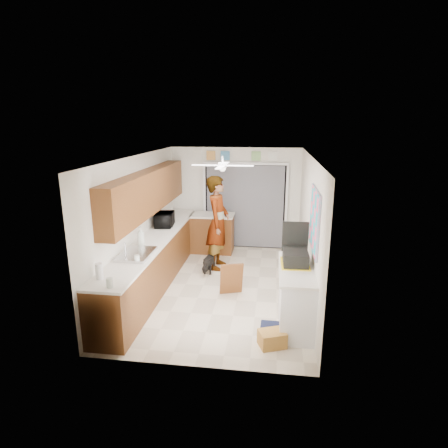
{
  "coord_description": "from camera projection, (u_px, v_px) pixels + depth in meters",
  "views": [
    {
      "loc": [
        0.95,
        -6.64,
        3.1
      ],
      "look_at": [
        0.0,
        0.4,
        1.15
      ],
      "focal_mm": 30.0,
      "sensor_mm": 36.0,
      "label": 1
    }
  ],
  "objects": [
    {
      "name": "wall_right",
      "position": [
        309.0,
        228.0,
        6.75
      ],
      "size": [
        0.0,
        5.0,
        5.0
      ],
      "primitive_type": "plane",
      "rotation": [
        1.57,
        0.0,
        -1.57
      ],
      "color": "white",
      "rests_on": "ground"
    },
    {
      "name": "faucet",
      "position": [
        125.0,
        249.0,
        6.24
      ],
      "size": [
        0.03,
        0.03,
        0.22
      ],
      "primitive_type": "cylinder",
      "color": "silver",
      "rests_on": "left_countertop"
    },
    {
      "name": "abstract_painting",
      "position": [
        314.0,
        220.0,
        5.69
      ],
      "size": [
        0.03,
        1.15,
        0.95
      ],
      "primitive_type": "cube",
      "color": "#FC5C86",
      "rests_on": "wall_right"
    },
    {
      "name": "right_counter_top",
      "position": [
        297.0,
        269.0,
        5.72
      ],
      "size": [
        0.54,
        1.44,
        0.04
      ],
      "primitive_type": "cube",
      "color": "white",
      "rests_on": "right_counter_base"
    },
    {
      "name": "jar_a",
      "position": [
        137.0,
        259.0,
        5.92
      ],
      "size": [
        0.1,
        0.1,
        0.12
      ],
      "primitive_type": "cylinder",
      "rotation": [
        0.0,
        0.0,
        0.23
      ],
      "color": "silver",
      "rests_on": "left_countertop"
    },
    {
      "name": "door_trim_right",
      "position": [
        286.0,
        208.0,
        9.18
      ],
      "size": [
        0.06,
        0.04,
        2.1
      ],
      "primitive_type": "cube",
      "color": "white",
      "rests_on": "wall_back"
    },
    {
      "name": "door_trim_head",
      "position": [
        245.0,
        164.0,
        9.03
      ],
      "size": [
        2.1,
        0.04,
        0.06
      ],
      "primitive_type": "cube",
      "color": "white",
      "rests_on": "wall_back"
    },
    {
      "name": "right_counter_base",
      "position": [
        296.0,
        297.0,
        5.85
      ],
      "size": [
        0.5,
        1.4,
        0.9
      ],
      "primitive_type": "cube",
      "color": "white",
      "rests_on": "floor"
    },
    {
      "name": "ceiling_fan",
      "position": [
        223.0,
        165.0,
        6.86
      ],
      "size": [
        1.14,
        1.14,
        0.24
      ],
      "primitive_type": "cube",
      "color": "white",
      "rests_on": "ceiling"
    },
    {
      "name": "cabinet_door_panel",
      "position": [
        231.0,
        279.0,
        6.85
      ],
      "size": [
        0.45,
        0.28,
        0.62
      ],
      "primitive_type": "cube",
      "rotation": [
        0.21,
        0.0,
        0.31
      ],
      "color": "brown",
      "rests_on": "floor"
    },
    {
      "name": "paper_towel_roll",
      "position": [
        99.0,
        271.0,
        5.28
      ],
      "size": [
        0.13,
        0.13,
        0.23
      ],
      "primitive_type": "cylinder",
      "rotation": [
        0.0,
        0.0,
        0.26
      ],
      "color": "white",
      "rests_on": "left_countertop"
    },
    {
      "name": "man",
      "position": [
        218.0,
        223.0,
        7.99
      ],
      "size": [
        0.53,
        0.77,
        2.02
      ],
      "primitive_type": "imported",
      "rotation": [
        0.0,
        0.0,
        1.5
      ],
      "color": "white",
      "rests_on": "floor"
    },
    {
      "name": "suitcase_rim",
      "position": [
        295.0,
        264.0,
        5.87
      ],
      "size": [
        0.46,
        0.59,
        0.02
      ],
      "primitive_type": "cube",
      "rotation": [
        0.0,
        0.0,
        0.03
      ],
      "color": "yellow",
      "rests_on": "suitcase"
    },
    {
      "name": "sink_basin",
      "position": [
        136.0,
        254.0,
        6.24
      ],
      "size": [
        0.5,
        0.76,
        0.06
      ],
      "primitive_type": "cube",
      "color": "silver",
      "rests_on": "left_countertop"
    },
    {
      "name": "route66_sign",
      "position": [
        197.0,
        155.0,
        9.16
      ],
      "size": [
        0.22,
        0.02,
        0.26
      ],
      "primitive_type": "cube",
      "color": "silver",
      "rests_on": "wall_back"
    },
    {
      "name": "peninsula_top",
      "position": [
        212.0,
        215.0,
        9.02
      ],
      "size": [
        1.04,
        0.64,
        0.04
      ],
      "primitive_type": "cube",
      "color": "white",
      "rests_on": "peninsula_base"
    },
    {
      "name": "left_base_cabinets",
      "position": [
        156.0,
        261.0,
        7.33
      ],
      "size": [
        0.6,
        4.8,
        0.9
      ],
      "primitive_type": "cube",
      "color": "brown",
      "rests_on": "floor"
    },
    {
      "name": "suitcase_lid",
      "position": [
        295.0,
        237.0,
        6.05
      ],
      "size": [
        0.42,
        0.04,
        0.5
      ],
      "primitive_type": "cube",
      "rotation": [
        0.0,
        0.0,
        0.03
      ],
      "color": "black",
      "rests_on": "suitcase"
    },
    {
      "name": "soap_bottle",
      "position": [
        141.0,
        236.0,
        6.76
      ],
      "size": [
        0.16,
        0.16,
        0.34
      ],
      "primitive_type": "imported",
      "rotation": [
        0.0,
        0.0,
        -0.25
      ],
      "color": "silver",
      "rests_on": "left_countertop"
    },
    {
      "name": "floor",
      "position": [
        221.0,
        286.0,
        7.29
      ],
      "size": [
        5.0,
        5.0,
        0.0
      ],
      "primitive_type": "plane",
      "color": "beige",
      "rests_on": "ground"
    },
    {
      "name": "microwave",
      "position": [
        165.0,
        219.0,
        7.96
      ],
      "size": [
        0.41,
        0.56,
        0.29
      ],
      "primitive_type": "imported",
      "rotation": [
        0.0,
        0.0,
        1.68
      ],
      "color": "black",
      "rests_on": "left_countertop"
    },
    {
      "name": "header_frame_3",
      "position": [
        256.0,
        156.0,
        8.98
      ],
      "size": [
        0.22,
        0.02,
        0.22
      ],
      "primitive_type": "cube",
      "color": "#87C16E",
      "rests_on": "wall_back"
    },
    {
      "name": "header_frame_1",
      "position": [
        225.0,
        156.0,
        9.07
      ],
      "size": [
        0.22,
        0.02,
        0.22
      ],
      "primitive_type": "cube",
      "color": "#4B93C9",
      "rests_on": "wall_back"
    },
    {
      "name": "wall_left",
      "position": [
        139.0,
        221.0,
        7.16
      ],
      "size": [
        0.0,
        5.0,
        5.0
      ],
      "primitive_type": "plane",
      "rotation": [
        1.57,
        0.0,
        1.57
      ],
      "color": "white",
      "rests_on": "ground"
    },
    {
      "name": "upper_cabinets",
      "position": [
        148.0,
        192.0,
        7.19
      ],
      "size": [
        0.32,
        4.0,
        0.8
      ],
      "primitive_type": "cube",
      "color": "brown",
      "rests_on": "wall_left"
    },
    {
      "name": "peninsula_base",
      "position": [
        212.0,
        234.0,
        9.14
      ],
      "size": [
        1.0,
        0.6,
        0.9
      ],
      "primitive_type": "cube",
      "color": "brown",
      "rests_on": "floor"
    },
    {
      "name": "header_frame_0",
      "position": [
        211.0,
        156.0,
        9.12
      ],
      "size": [
        0.22,
        0.02,
        0.22
      ],
      "primitive_type": "cube",
      "color": "gold",
      "rests_on": "wall_back"
    },
    {
      "name": "dog",
      "position": [
        209.0,
        264.0,
        7.92
      ],
      "size": [
        0.29,
        0.52,
        0.39
      ],
      "primitive_type": "cube",
      "rotation": [
        0.0,
        0.0,
        -0.16
      ],
      "color": "black",
      "rests_on": "floor"
    },
    {
      "name": "door_trim_left",
      "position": [
        205.0,
        206.0,
        9.44
      ],
      "size": [
        0.06,
        0.04,
        2.1
      ],
      "primitive_type": "cube",
      "color": "white",
      "rests_on": "wall_back"
    },
    {
      "name": "jar_b",
      "position": [
        110.0,
        283.0,
        5.02
      ],
      "size": [
        0.12,
        0.12,
        0.13
      ],
      "primitive_type": "cylinder",
      "rotation": [
        0.0,
        0.0,
        -0.42
      ],
      "color": "silver",
      "rests_on": "left_countertop"
    },
    {
      "name": "left_countertop",
      "position": [
        155.0,
        239.0,
        7.21
      ],
      "size": [
        0.62,
        4.8,
        0.04
      ],
      "primitive_type": "cube",
      "color": "white",
      "rests_on": "left_base_cabinets"
    },
    {
      "name": "ceiling",
      "position": [
        221.0,
        157.0,
        6.63
      ],
      "size": [
        5.0,
        5.0,
        0.0
      ],
      "primitive_type": "plane",
      "rotation": [
        3.14,
        0.0,
        0.0
      ],
      "color": "white",
      "rests_on": "ground"
    },
    {
      "name": "suitcase",
      "position": [
        295.0,
        257.0,
        5.84
      ],
      "size": [
        0.39,
        0.52,
        0.22
      ],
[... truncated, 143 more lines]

